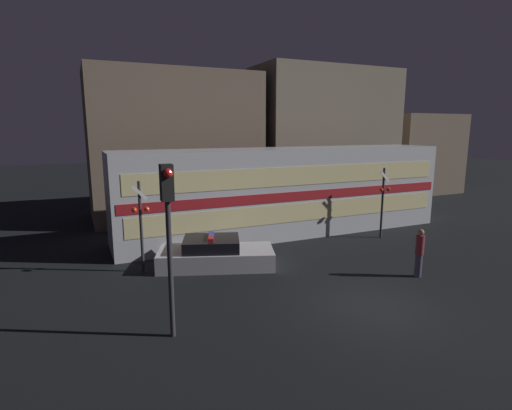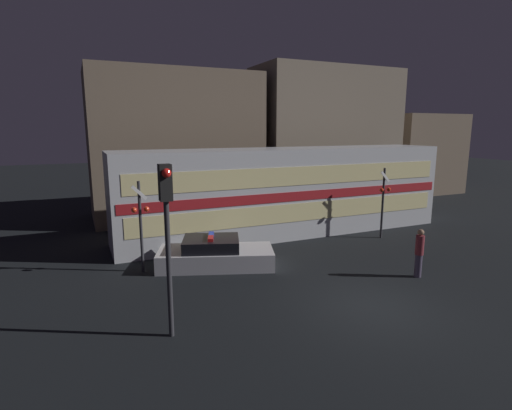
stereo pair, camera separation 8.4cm
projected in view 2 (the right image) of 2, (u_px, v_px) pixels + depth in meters
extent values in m
plane|color=black|center=(372.00, 306.00, 12.15)|extent=(120.00, 120.00, 0.00)
cube|color=#B7BABF|center=(287.00, 191.00, 20.34)|extent=(17.22, 3.00, 4.37)
cube|color=maroon|center=(302.00, 196.00, 18.99)|extent=(16.87, 0.03, 0.44)
cube|color=beige|center=(302.00, 212.00, 19.14)|extent=(16.36, 0.02, 0.87)
cube|color=beige|center=(302.00, 176.00, 18.81)|extent=(16.36, 0.02, 0.87)
cube|color=silver|center=(216.00, 258.00, 15.66)|extent=(4.84, 3.33, 0.70)
cube|color=black|center=(211.00, 244.00, 15.53)|extent=(2.59, 2.32, 0.46)
cube|color=red|center=(211.00, 239.00, 15.20)|extent=(0.38, 0.61, 0.12)
cube|color=blue|center=(211.00, 235.00, 15.76)|extent=(0.38, 0.61, 0.12)
cylinder|color=#3F384C|center=(418.00, 266.00, 14.52)|extent=(0.26, 0.26, 0.85)
cylinder|color=maroon|center=(420.00, 245.00, 14.37)|extent=(0.30, 0.30, 0.71)
sphere|color=#8C664C|center=(421.00, 232.00, 14.28)|extent=(0.23, 0.23, 0.23)
cylinder|color=#2D2D33|center=(383.00, 203.00, 19.53)|extent=(0.11, 0.11, 3.47)
sphere|color=red|center=(382.00, 190.00, 19.21)|extent=(0.20, 0.20, 0.20)
sphere|color=red|center=(389.00, 189.00, 19.39)|extent=(0.20, 0.20, 0.20)
cube|color=white|center=(385.00, 177.00, 19.22)|extent=(0.58, 0.03, 0.58)
cylinder|color=#2D2D33|center=(141.00, 227.00, 14.84)|extent=(0.11, 0.11, 3.45)
sphere|color=red|center=(134.00, 210.00, 14.51)|extent=(0.20, 0.20, 0.20)
sphere|color=red|center=(147.00, 209.00, 14.69)|extent=(0.20, 0.20, 0.20)
cube|color=white|center=(139.00, 193.00, 14.52)|extent=(0.58, 0.03, 0.58)
cylinder|color=#2D2D33|center=(169.00, 270.00, 10.10)|extent=(0.13, 0.13, 3.59)
cube|color=black|center=(165.00, 183.00, 9.68)|extent=(0.30, 0.30, 0.90)
sphere|color=red|center=(166.00, 173.00, 9.46)|extent=(0.23, 0.23, 0.23)
cube|color=brown|center=(175.00, 146.00, 24.35)|extent=(9.90, 5.04, 8.65)
cube|color=#726656|center=(325.00, 138.00, 28.05)|extent=(10.01, 4.53, 9.38)
cube|color=brown|center=(415.00, 154.00, 33.95)|extent=(6.52, 5.20, 6.50)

